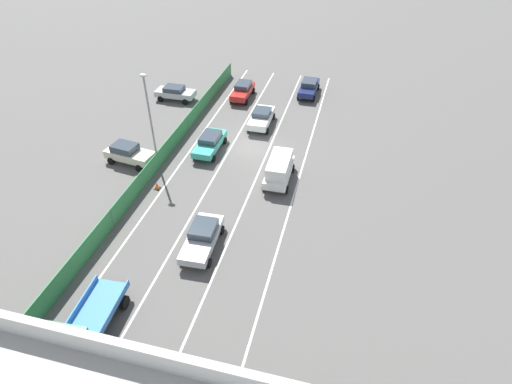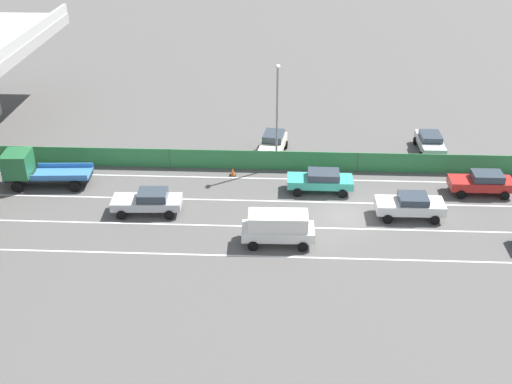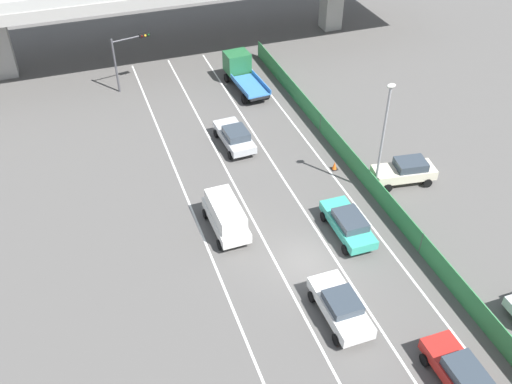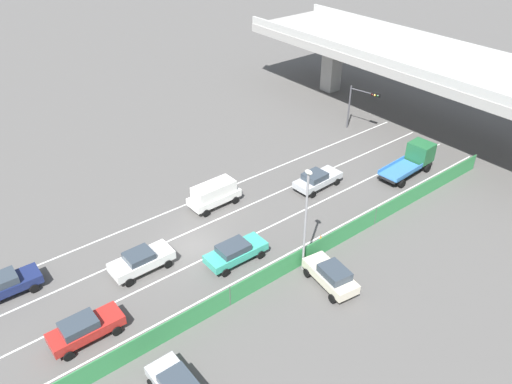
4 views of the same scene
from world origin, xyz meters
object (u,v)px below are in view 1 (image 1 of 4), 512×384
(car_hatchback_white, at_px, (261,117))
(parked_wagon_silver, at_px, (175,92))
(street_lamp, at_px, (150,113))
(car_sedan_navy, at_px, (309,87))
(car_van_white, at_px, (279,168))
(traffic_cone, at_px, (157,186))
(parked_sedan_cream, at_px, (129,153))
(car_taxi_teal, at_px, (210,142))
(car_sedan_red, at_px, (243,90))
(flatbed_truck_blue, at_px, (75,338))
(car_sedan_silver, at_px, (202,237))

(car_hatchback_white, relative_size, parked_wagon_silver, 1.06)
(street_lamp, bearing_deg, car_sedan_navy, -121.06)
(car_van_white, height_order, street_lamp, street_lamp)
(car_sedan_navy, bearing_deg, car_hatchback_white, 67.64)
(parked_wagon_silver, relative_size, traffic_cone, 7.00)
(car_sedan_navy, bearing_deg, parked_wagon_silver, 19.74)
(parked_sedan_cream, xyz_separation_m, traffic_cone, (-3.92, 2.96, -0.67))
(car_taxi_teal, relative_size, car_sedan_navy, 1.00)
(car_taxi_teal, xyz_separation_m, car_sedan_navy, (-6.82, -14.20, 0.02))
(car_sedan_red, relative_size, parked_wagon_silver, 1.04)
(car_van_white, bearing_deg, car_hatchback_white, -67.56)
(flatbed_truck_blue, height_order, parked_sedan_cream, flatbed_truck_blue)
(car_taxi_teal, distance_m, parked_sedan_cream, 7.12)
(car_van_white, bearing_deg, street_lamp, 1.57)
(car_hatchback_white, height_order, flatbed_truck_blue, flatbed_truck_blue)
(flatbed_truck_blue, bearing_deg, car_sedan_red, -89.68)
(flatbed_truck_blue, distance_m, street_lamp, 18.46)
(car_taxi_teal, xyz_separation_m, car_van_white, (-6.99, 2.96, 0.30))
(car_sedan_red, distance_m, traffic_cone, 18.12)
(car_sedan_navy, bearing_deg, flatbed_truck_blue, 79.06)
(car_hatchback_white, bearing_deg, car_sedan_red, -58.04)
(car_sedan_navy, xyz_separation_m, traffic_cone, (9.06, 20.72, -0.62))
(car_sedan_silver, distance_m, parked_wagon_silver, 23.55)
(car_sedan_red, distance_m, flatbed_truck_blue, 32.45)
(car_hatchback_white, distance_m, traffic_cone, 13.55)
(car_sedan_silver, height_order, street_lamp, street_lamp)
(car_sedan_navy, xyz_separation_m, parked_wagon_silver, (14.05, 5.04, -0.03))
(car_hatchback_white, height_order, car_sedan_navy, car_sedan_navy)
(car_taxi_teal, relative_size, traffic_cone, 7.69)
(car_hatchback_white, height_order, car_sedan_red, car_sedan_red)
(parked_wagon_silver, bearing_deg, car_taxi_teal, 128.30)
(parked_wagon_silver, bearing_deg, parked_sedan_cream, 94.80)
(car_van_white, relative_size, parked_wagon_silver, 1.06)
(traffic_cone, bearing_deg, flatbed_truck_blue, 98.86)
(car_taxi_teal, bearing_deg, car_sedan_navy, -115.65)
(car_taxi_teal, height_order, street_lamp, street_lamp)
(car_sedan_navy, height_order, flatbed_truck_blue, flatbed_truck_blue)
(car_hatchback_white, height_order, car_van_white, car_van_white)
(street_lamp, distance_m, traffic_cone, 5.84)
(car_van_white, bearing_deg, car_sedan_navy, -89.44)
(car_hatchback_white, bearing_deg, flatbed_truck_blue, 82.87)
(car_sedan_silver, distance_m, parked_sedan_cream, 12.73)
(car_hatchback_white, bearing_deg, car_sedan_navy, -112.36)
(car_hatchback_white, bearing_deg, parked_wagon_silver, -17.56)
(car_van_white, height_order, parked_sedan_cream, car_van_white)
(parked_wagon_silver, bearing_deg, flatbed_truck_blue, 103.52)
(car_hatchback_white, height_order, car_taxi_teal, car_hatchback_white)
(car_sedan_navy, xyz_separation_m, parked_sedan_cream, (12.98, 17.77, 0.04))
(traffic_cone, bearing_deg, car_sedan_silver, 137.97)
(car_sedan_navy, xyz_separation_m, flatbed_truck_blue, (6.80, 35.18, 0.44))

